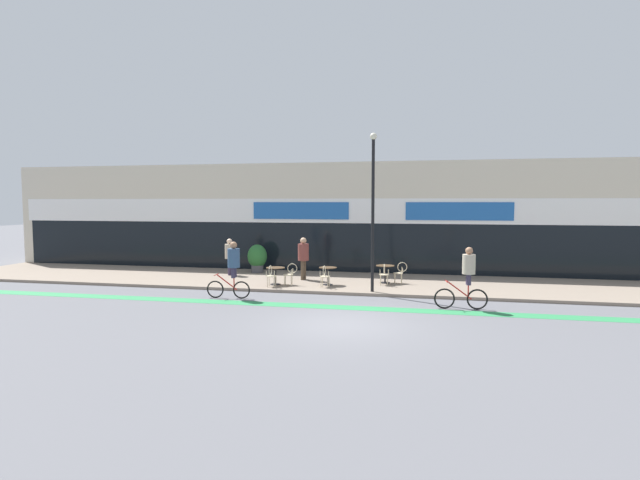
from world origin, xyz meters
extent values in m
plane|color=#5B5B60|center=(0.00, 0.00, 0.00)|extent=(120.00, 120.00, 0.00)
cube|color=gray|center=(0.00, 7.25, 0.06)|extent=(40.00, 5.50, 0.12)
cube|color=beige|center=(0.00, 12.00, 2.75)|extent=(40.00, 4.00, 5.49)
cube|color=black|center=(0.00, 10.03, 1.32)|extent=(38.80, 0.10, 2.40)
cube|color=white|center=(0.00, 10.05, 3.12)|extent=(39.20, 0.14, 1.20)
cube|color=#1E56A3|center=(-3.80, 9.98, 3.12)|extent=(4.86, 0.08, 0.84)
cube|color=#1E56A3|center=(3.80, 9.98, 3.12)|extent=(4.86, 0.08, 0.84)
cube|color=#2D844C|center=(0.00, 2.33, 0.00)|extent=(36.00, 0.70, 0.01)
cylinder|color=black|center=(-3.76, 5.66, 0.13)|extent=(0.43, 0.43, 0.02)
cylinder|color=black|center=(-3.76, 5.66, 0.47)|extent=(0.07, 0.07, 0.69)
cylinder|color=#4C3823|center=(-3.76, 5.66, 0.83)|extent=(0.77, 0.77, 0.02)
cylinder|color=black|center=(-1.62, 6.03, 0.13)|extent=(0.41, 0.41, 0.02)
cylinder|color=black|center=(-1.62, 6.03, 0.48)|extent=(0.07, 0.07, 0.71)
cylinder|color=#4C3823|center=(-1.62, 6.03, 0.84)|extent=(0.74, 0.74, 0.02)
cylinder|color=black|center=(0.66, 7.03, 0.13)|extent=(0.42, 0.42, 0.02)
cylinder|color=black|center=(0.66, 7.03, 0.48)|extent=(0.07, 0.07, 0.73)
cylinder|color=#4C3823|center=(0.66, 7.03, 0.86)|extent=(0.77, 0.77, 0.02)
cylinder|color=beige|center=(-3.76, 5.11, 0.56)|extent=(0.42, 0.42, 0.03)
cylinder|color=beige|center=(-3.91, 5.24, 0.33)|extent=(0.03, 0.03, 0.42)
cylinder|color=beige|center=(-3.63, 5.25, 0.33)|extent=(0.03, 0.03, 0.42)
cylinder|color=beige|center=(-3.90, 4.96, 0.33)|extent=(0.03, 0.03, 0.42)
cylinder|color=beige|center=(-3.62, 4.97, 0.33)|extent=(0.03, 0.03, 0.42)
torus|color=beige|center=(-3.76, 4.94, 0.82)|extent=(0.05, 0.41, 0.41)
cylinder|color=beige|center=(-3.93, 4.93, 0.68)|extent=(0.03, 0.03, 0.23)
cylinder|color=beige|center=(-3.59, 4.94, 0.68)|extent=(0.03, 0.03, 0.23)
cylinder|color=beige|center=(-3.21, 5.66, 0.56)|extent=(0.45, 0.45, 0.03)
cylinder|color=beige|center=(-3.33, 5.50, 0.33)|extent=(0.03, 0.03, 0.42)
cylinder|color=beige|center=(-3.37, 5.78, 0.33)|extent=(0.03, 0.03, 0.42)
cylinder|color=beige|center=(-3.06, 5.54, 0.33)|extent=(0.03, 0.03, 0.42)
cylinder|color=beige|center=(-3.09, 5.81, 0.33)|extent=(0.03, 0.03, 0.42)
torus|color=beige|center=(-3.05, 5.68, 0.82)|extent=(0.41, 0.08, 0.41)
cylinder|color=beige|center=(-3.02, 5.51, 0.68)|extent=(0.03, 0.03, 0.23)
cylinder|color=beige|center=(-3.07, 5.85, 0.68)|extent=(0.03, 0.03, 0.23)
cylinder|color=beige|center=(-1.62, 5.48, 0.56)|extent=(0.41, 0.41, 0.03)
cylinder|color=beige|center=(-1.75, 5.62, 0.33)|extent=(0.03, 0.03, 0.42)
cylinder|color=beige|center=(-1.47, 5.62, 0.33)|extent=(0.03, 0.03, 0.42)
cylinder|color=beige|center=(-1.76, 5.34, 0.33)|extent=(0.03, 0.03, 0.42)
cylinder|color=beige|center=(-1.48, 5.34, 0.33)|extent=(0.03, 0.03, 0.42)
torus|color=beige|center=(-1.62, 5.31, 0.82)|extent=(0.04, 0.41, 0.41)
cylinder|color=beige|center=(-1.79, 5.32, 0.68)|extent=(0.03, 0.03, 0.23)
cylinder|color=beige|center=(-1.45, 5.31, 0.68)|extent=(0.03, 0.03, 0.23)
cylinder|color=beige|center=(0.66, 6.48, 0.56)|extent=(0.45, 0.45, 0.03)
cylinder|color=beige|center=(0.50, 6.60, 0.33)|extent=(0.03, 0.03, 0.42)
cylinder|color=beige|center=(0.78, 6.64, 0.33)|extent=(0.03, 0.03, 0.42)
cylinder|color=beige|center=(0.54, 6.33, 0.33)|extent=(0.03, 0.03, 0.42)
cylinder|color=beige|center=(0.82, 6.36, 0.33)|extent=(0.03, 0.03, 0.42)
torus|color=beige|center=(0.68, 6.31, 0.82)|extent=(0.08, 0.41, 0.41)
cylinder|color=beige|center=(0.51, 6.29, 0.68)|extent=(0.03, 0.03, 0.23)
cylinder|color=beige|center=(0.85, 6.34, 0.68)|extent=(0.03, 0.03, 0.23)
cylinder|color=beige|center=(1.21, 7.03, 0.56)|extent=(0.45, 0.45, 0.03)
cylinder|color=beige|center=(1.09, 6.88, 0.33)|extent=(0.03, 0.03, 0.42)
cylinder|color=beige|center=(1.05, 7.15, 0.33)|extent=(0.03, 0.03, 0.42)
cylinder|color=beige|center=(1.37, 6.91, 0.33)|extent=(0.03, 0.03, 0.42)
cylinder|color=beige|center=(1.33, 7.19, 0.33)|extent=(0.03, 0.03, 0.42)
torus|color=beige|center=(1.38, 7.06, 0.82)|extent=(0.41, 0.08, 0.41)
cylinder|color=beige|center=(1.40, 6.89, 0.68)|extent=(0.03, 0.03, 0.23)
cylinder|color=beige|center=(1.36, 7.23, 0.68)|extent=(0.03, 0.03, 0.23)
cylinder|color=#4C4C51|center=(-5.71, 8.95, 0.32)|extent=(0.59, 0.59, 0.39)
ellipsoid|color=#28662D|center=(-5.71, 8.95, 0.92)|extent=(0.95, 0.95, 1.14)
cylinder|color=black|center=(0.35, 4.88, 3.03)|extent=(0.12, 0.12, 5.81)
sphere|color=beige|center=(0.35, 4.88, 6.01)|extent=(0.26, 0.26, 0.26)
torus|color=black|center=(-5.27, 3.00, 0.32)|extent=(0.65, 0.10, 0.65)
torus|color=black|center=(-4.28, 3.08, 0.32)|extent=(0.65, 0.10, 0.65)
cylinder|color=red|center=(-4.83, 3.04, 0.60)|extent=(0.78, 0.11, 0.58)
cylinder|color=red|center=(-4.56, 3.06, 0.55)|extent=(0.04, 0.04, 0.45)
cylinder|color=red|center=(-5.22, 3.01, 0.87)|extent=(0.07, 0.48, 0.03)
cylinder|color=#382D47|center=(-4.55, 2.98, 0.96)|extent=(0.17, 0.17, 0.38)
cylinder|color=#382D47|center=(-4.56, 3.15, 0.96)|extent=(0.17, 0.17, 0.38)
cylinder|color=#334C70|center=(-4.56, 3.06, 1.50)|extent=(0.48, 0.48, 0.69)
sphere|color=#9E7051|center=(-4.56, 3.06, 1.97)|extent=(0.26, 0.26, 0.26)
torus|color=black|center=(2.97, 2.86, 0.34)|extent=(0.69, 0.11, 0.69)
torus|color=black|center=(4.03, 2.95, 0.34)|extent=(0.69, 0.11, 0.69)
cylinder|color=red|center=(3.45, 2.90, 0.63)|extent=(0.82, 0.11, 0.62)
cylinder|color=red|center=(3.74, 2.92, 0.58)|extent=(0.04, 0.04, 0.48)
cylinder|color=red|center=(3.03, 2.86, 0.92)|extent=(0.07, 0.48, 0.03)
cylinder|color=#382D47|center=(3.74, 2.84, 1.00)|extent=(0.16, 0.16, 0.36)
cylinder|color=#382D47|center=(3.73, 3.00, 1.00)|extent=(0.16, 0.16, 0.36)
cylinder|color=#B2A38E|center=(3.74, 2.92, 1.51)|extent=(0.46, 0.46, 0.65)
sphere|color=#9E7051|center=(3.74, 2.92, 1.95)|extent=(0.24, 0.24, 0.24)
cylinder|color=#382D47|center=(-6.67, 7.75, 0.51)|extent=(0.18, 0.18, 0.78)
cylinder|color=#382D47|center=(-6.70, 7.91, 0.51)|extent=(0.18, 0.18, 0.78)
cylinder|color=#B2A38E|center=(-6.68, 7.83, 1.24)|extent=(0.52, 0.52, 0.68)
sphere|color=beige|center=(-6.68, 7.83, 1.71)|extent=(0.25, 0.25, 0.25)
cylinder|color=#4C3D2D|center=(-2.95, 7.30, 0.55)|extent=(0.19, 0.19, 0.85)
cylinder|color=#4C3D2D|center=(-2.97, 7.12, 0.55)|extent=(0.19, 0.19, 0.85)
cylinder|color=brown|center=(-2.96, 7.21, 1.34)|extent=(0.54, 0.54, 0.74)
sphere|color=tan|center=(-2.96, 7.21, 1.85)|extent=(0.28, 0.28, 0.28)
camera|label=1|loc=(2.36, -14.05, 3.55)|focal=28.00mm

